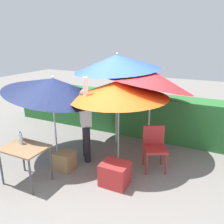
{
  "coord_description": "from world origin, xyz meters",
  "views": [
    {
      "loc": [
        2.07,
        -3.91,
        2.6
      ],
      "look_at": [
        0.0,
        0.3,
        1.1
      ],
      "focal_mm": 37.29,
      "sensor_mm": 36.0,
      "label": 1
    }
  ],
  "objects": [
    {
      "name": "umbrella_navy",
      "position": [
        0.57,
        1.05,
        1.75
      ],
      "size": [
        2.07,
        2.03,
        2.23
      ],
      "color": "silver",
      "rests_on": "ground_plane"
    },
    {
      "name": "umbrella_yellow",
      "position": [
        -1.23,
        -0.07,
        1.61
      ],
      "size": [
        2.09,
        2.06,
        2.0
      ],
      "color": "silver",
      "rests_on": "ground_plane"
    },
    {
      "name": "umbrella_rainbow",
      "position": [
        -0.28,
        1.13,
        2.05
      ],
      "size": [
        2.08,
        2.08,
        2.33
      ],
      "color": "silver",
      "rests_on": "ground_plane"
    },
    {
      "name": "cooler_box",
      "position": [
        0.47,
        -0.55,
        0.21
      ],
      "size": [
        0.5,
        0.42,
        0.43
      ],
      "primitive_type": "cube",
      "color": "red",
      "rests_on": "ground_plane"
    },
    {
      "name": "ground_plane",
      "position": [
        0.0,
        0.0,
        0.0
      ],
      "size": [
        24.0,
        24.0,
        0.0
      ],
      "primitive_type": "plane",
      "color": "gray"
    },
    {
      "name": "folding_table",
      "position": [
        -1.03,
        -1.2,
        0.63
      ],
      "size": [
        0.8,
        0.6,
        0.72
      ],
      "color": "#4C4C51",
      "rests_on": "ground_plane"
    },
    {
      "name": "hedge_row",
      "position": [
        0.0,
        1.95,
        0.57
      ],
      "size": [
        8.0,
        0.7,
        1.13
      ],
      "primitive_type": "cube",
      "color": "#2D7033",
      "rests_on": "ground_plane"
    },
    {
      "name": "crate_cardboard",
      "position": [
        -0.68,
        -0.52,
        0.19
      ],
      "size": [
        0.36,
        0.35,
        0.38
      ],
      "primitive_type": "cube",
      "color": "#9E7A4C",
      "rests_on": "ground_plane"
    },
    {
      "name": "person_vendor",
      "position": [
        -0.51,
        0.05,
        0.93
      ],
      "size": [
        0.41,
        0.49,
        1.88
      ],
      "color": "black",
      "rests_on": "ground_plane"
    },
    {
      "name": "chair_plastic",
      "position": [
        0.95,
        0.33,
        0.51
      ],
      "size": [
        0.59,
        0.59,
        0.89
      ],
      "color": "#B72D2D",
      "rests_on": "ground_plane"
    },
    {
      "name": "bottle_water",
      "position": [
        -1.19,
        -1.11,
        0.83
      ],
      "size": [
        0.07,
        0.07,
        0.24
      ],
      "color": "silver",
      "rests_on": "folding_table"
    },
    {
      "name": "umbrella_orange",
      "position": [
        0.11,
        0.38,
        1.59
      ],
      "size": [
        2.09,
        2.09,
        1.82
      ],
      "color": "silver",
      "rests_on": "ground_plane"
    }
  ]
}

